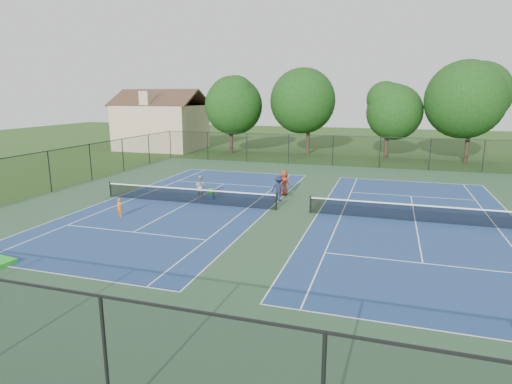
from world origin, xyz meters
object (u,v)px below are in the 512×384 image
(tree_back_b, at_px, (309,98))
(clapboard_house, at_px, (161,125))
(tree_back_c, at_px, (389,108))
(child_player, at_px, (119,208))
(bystander_c, at_px, (284,183))
(ball_hopper, at_px, (211,192))
(bystander_b, at_px, (279,188))
(tree_back_d, at_px, (473,96))
(instructor, at_px, (200,187))
(ball_crate, at_px, (211,197))
(tree_back_a, at_px, (231,102))

(tree_back_b, bearing_deg, clapboard_house, -176.99)
(tree_back_c, distance_m, child_player, 32.84)
(bystander_c, bearing_deg, ball_hopper, 45.80)
(clapboard_house, bearing_deg, ball_hopper, -54.20)
(tree_back_c, distance_m, bystander_c, 22.37)
(bystander_b, xyz_separation_m, ball_hopper, (-4.45, -1.05, -0.31))
(tree_back_b, distance_m, tree_back_d, 17.12)
(instructor, bearing_deg, tree_back_d, -122.83)
(bystander_c, bearing_deg, clapboard_house, -30.10)
(clapboard_house, bearing_deg, tree_back_b, 3.01)
(clapboard_house, height_order, ball_hopper, clapboard_house)
(ball_hopper, bearing_deg, bystander_b, 13.24)
(tree_back_d, height_order, bystander_c, tree_back_d)
(tree_back_c, distance_m, clapboard_house, 28.10)
(child_player, relative_size, bystander_b, 0.66)
(bystander_b, xyz_separation_m, ball_crate, (-4.45, -1.05, -0.69))
(tree_back_a, relative_size, bystander_c, 5.17)
(tree_back_d, distance_m, bystander_b, 26.67)
(clapboard_house, height_order, ball_crate, clapboard_house)
(instructor, bearing_deg, tree_back_c, -108.15)
(tree_back_d, height_order, bystander_b, tree_back_d)
(tree_back_d, relative_size, child_player, 9.36)
(tree_back_c, distance_m, instructor, 26.60)
(tree_back_a, bearing_deg, ball_hopper, -72.73)
(bystander_b, relative_size, ball_crate, 4.17)
(tree_back_c, height_order, bystander_b, tree_back_c)
(child_player, bearing_deg, bystander_c, 66.46)
(child_player, xyz_separation_m, ball_hopper, (3.41, 5.50, -0.03))
(tree_back_b, height_order, ball_crate, tree_back_b)
(clapboard_house, distance_m, ball_crate, 29.26)
(bystander_c, bearing_deg, bystander_b, 105.67)
(tree_back_a, height_order, clapboard_house, tree_back_a)
(bystander_c, bearing_deg, tree_back_b, -69.48)
(instructor, relative_size, bystander_b, 0.92)
(bystander_b, bearing_deg, tree_back_b, -76.85)
(tree_back_d, bearing_deg, bystander_b, -123.96)
(tree_back_a, height_order, instructor, tree_back_a)
(tree_back_b, xyz_separation_m, ball_hopper, (-1.97, -24.61, -6.07))
(tree_back_c, relative_size, bystander_b, 5.02)
(tree_back_c, height_order, tree_back_d, tree_back_d)
(tree_back_d, xyz_separation_m, clapboard_house, (-36.00, 1.00, -3.73))
(clapboard_house, distance_m, bystander_b, 31.23)
(tree_back_b, xyz_separation_m, clapboard_house, (-19.00, -1.00, -3.50))
(tree_back_b, relative_size, child_player, 9.05)
(child_player, bearing_deg, tree_back_c, 83.74)
(tree_back_c, xyz_separation_m, ball_crate, (-10.97, -23.61, -5.33))
(clapboard_house, xyz_separation_m, child_player, (13.62, -29.11, -2.54))
(tree_back_c, height_order, ball_hopper, tree_back_c)
(tree_back_b, distance_m, child_player, 31.17)
(child_player, bearing_deg, instructor, 86.79)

